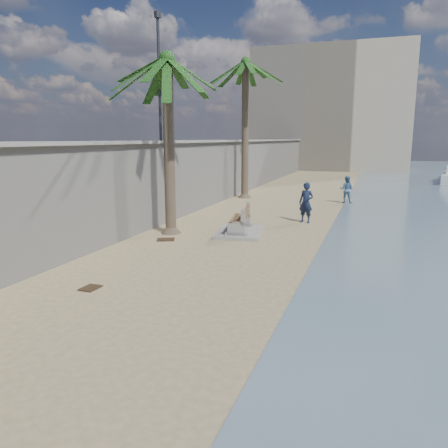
# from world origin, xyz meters

# --- Properties ---
(ground_plane) EXTENTS (140.00, 140.00, 0.00)m
(ground_plane) POSITION_xyz_m (0.00, 0.00, 0.00)
(ground_plane) COLOR #9F8A61
(seawall) EXTENTS (0.45, 70.00, 3.50)m
(seawall) POSITION_xyz_m (-5.20, 20.00, 1.75)
(seawall) COLOR gray
(seawall) RESTS_ON ground_plane
(wall_cap) EXTENTS (0.80, 70.00, 0.12)m
(wall_cap) POSITION_xyz_m (-5.20, 20.00, 3.55)
(wall_cap) COLOR gray
(wall_cap) RESTS_ON seawall
(end_building) EXTENTS (18.00, 12.00, 14.00)m
(end_building) POSITION_xyz_m (-2.00, 52.00, 7.00)
(end_building) COLOR #B7AA93
(end_building) RESTS_ON ground_plane
(bench_far) EXTENTS (2.10, 2.74, 1.04)m
(bench_far) POSITION_xyz_m (-1.28, 11.06, 0.45)
(bench_far) COLOR gray
(bench_far) RESTS_ON ground_plane
(palm_mid) EXTENTS (5.00, 5.00, 7.48)m
(palm_mid) POSITION_xyz_m (-3.88, 10.30, 6.50)
(palm_mid) COLOR brown
(palm_mid) RESTS_ON ground_plane
(palm_back) EXTENTS (5.00, 5.00, 9.09)m
(palm_back) POSITION_xyz_m (-4.15, 21.40, 8.05)
(palm_back) COLOR brown
(palm_back) RESTS_ON ground_plane
(streetlight) EXTENTS (0.28, 0.28, 5.12)m
(streetlight) POSITION_xyz_m (-5.10, 12.00, 6.64)
(streetlight) COLOR #2D2D33
(streetlight) RESTS_ON wall_cap
(person_a) EXTENTS (0.85, 0.69, 2.06)m
(person_a) POSITION_xyz_m (0.80, 14.32, 1.03)
(person_a) COLOR #141E39
(person_a) RESTS_ON ground_plane
(person_b) EXTENTS (0.90, 0.72, 1.76)m
(person_b) POSITION_xyz_m (2.07, 21.17, 0.88)
(person_b) COLOR #466A92
(person_b) RESTS_ON ground_plane
(debris_c) EXTENTS (0.80, 0.73, 0.03)m
(debris_c) POSITION_xyz_m (-3.55, 9.17, 0.01)
(debris_c) COLOR #382616
(debris_c) RESTS_ON ground_plane
(debris_d) EXTENTS (0.42, 0.52, 0.03)m
(debris_d) POSITION_xyz_m (-2.91, 3.74, 0.01)
(debris_d) COLOR #382616
(debris_d) RESTS_ON ground_plane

